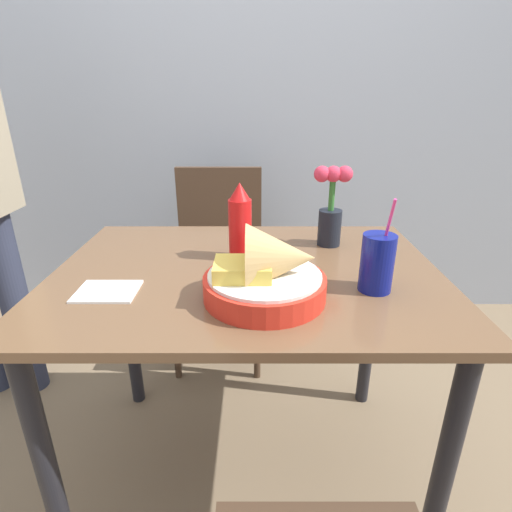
% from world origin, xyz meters
% --- Properties ---
extents(ground_plane, '(12.00, 12.00, 0.00)m').
position_xyz_m(ground_plane, '(0.00, 0.00, 0.00)').
color(ground_plane, '#7A664C').
extents(wall_window, '(7.00, 0.06, 2.60)m').
position_xyz_m(wall_window, '(0.00, 1.18, 1.30)').
color(wall_window, '#9EA8B7').
rests_on(wall_window, ground_plane).
extents(dining_table, '(1.07, 0.78, 0.75)m').
position_xyz_m(dining_table, '(0.00, 0.00, 0.64)').
color(dining_table, brown).
rests_on(dining_table, ground_plane).
extents(chair_far_window, '(0.40, 0.40, 0.89)m').
position_xyz_m(chair_far_window, '(-0.15, 0.75, 0.52)').
color(chair_far_window, '#473323').
rests_on(chair_far_window, ground_plane).
extents(food_basket, '(0.29, 0.29, 0.18)m').
position_xyz_m(food_basket, '(0.06, -0.17, 0.81)').
color(food_basket, red).
rests_on(food_basket, dining_table).
extents(ketchup_bottle, '(0.07, 0.07, 0.23)m').
position_xyz_m(ketchup_bottle, '(-0.02, 0.08, 0.86)').
color(ketchup_bottle, red).
rests_on(ketchup_bottle, dining_table).
extents(drink_cup, '(0.08, 0.08, 0.24)m').
position_xyz_m(drink_cup, '(0.32, -0.13, 0.82)').
color(drink_cup, navy).
rests_on(drink_cup, dining_table).
extents(flower_vase, '(0.12, 0.07, 0.25)m').
position_xyz_m(flower_vase, '(0.26, 0.20, 0.87)').
color(flower_vase, black).
rests_on(flower_vase, dining_table).
extents(napkin, '(0.15, 0.12, 0.01)m').
position_xyz_m(napkin, '(-0.34, -0.14, 0.75)').
color(napkin, white).
rests_on(napkin, dining_table).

